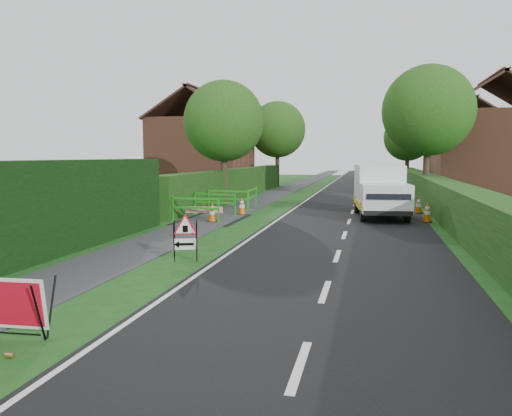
{
  "coord_description": "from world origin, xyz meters",
  "views": [
    {
      "loc": [
        3.31,
        -8.42,
        2.62
      ],
      "look_at": [
        0.46,
        3.9,
        1.29
      ],
      "focal_mm": 35.0,
      "sensor_mm": 36.0,
      "label": 1
    }
  ],
  "objects_px": {
    "triangle_sign": "(184,234)",
    "hatchback_car": "(368,184)",
    "red_rect_sign": "(12,305)",
    "works_van": "(380,190)"
  },
  "relations": [
    {
      "from": "red_rect_sign",
      "to": "triangle_sign",
      "type": "height_order",
      "value": "triangle_sign"
    },
    {
      "from": "red_rect_sign",
      "to": "triangle_sign",
      "type": "xyz_separation_m",
      "value": [
        0.51,
        5.42,
        0.19
      ]
    },
    {
      "from": "triangle_sign",
      "to": "hatchback_car",
      "type": "distance_m",
      "value": 24.99
    },
    {
      "from": "works_van",
      "to": "triangle_sign",
      "type": "bearing_deg",
      "value": -120.66
    },
    {
      "from": "triangle_sign",
      "to": "hatchback_car",
      "type": "height_order",
      "value": "hatchback_car"
    },
    {
      "from": "red_rect_sign",
      "to": "works_van",
      "type": "bearing_deg",
      "value": 67.89
    },
    {
      "from": "hatchback_car",
      "to": "triangle_sign",
      "type": "bearing_deg",
      "value": -93.33
    },
    {
      "from": "triangle_sign",
      "to": "red_rect_sign",
      "type": "bearing_deg",
      "value": -114.12
    },
    {
      "from": "red_rect_sign",
      "to": "hatchback_car",
      "type": "height_order",
      "value": "hatchback_car"
    },
    {
      "from": "hatchback_car",
      "to": "works_van",
      "type": "bearing_deg",
      "value": -81.15
    }
  ]
}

